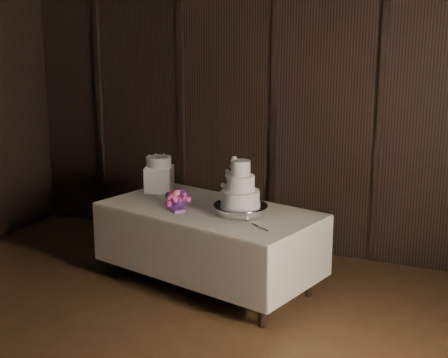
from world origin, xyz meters
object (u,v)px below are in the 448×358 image
wedding_cake (237,188)px  small_cake (159,162)px  display_table (209,244)px  cake_stand (240,210)px  bouquet (177,200)px  box_pedestal (159,179)px

wedding_cake → small_cake: (-1.04, 0.46, 0.05)m
display_table → cake_stand: (0.34, -0.07, 0.39)m
wedding_cake → small_cake: wedding_cake is taller
bouquet → cake_stand: bearing=0.1°
display_table → bouquet: bouquet is taller
cake_stand → display_table: bearing=168.2°
wedding_cake → box_pedestal: size_ratio=1.53×
bouquet → box_pedestal: box_pedestal is taller
cake_stand → box_pedestal: 1.16m
cake_stand → wedding_cake: 0.21m
cake_stand → small_cake: size_ratio=1.93×
wedding_cake → box_pedestal: 1.14m
box_pedestal → small_cake: small_cake is taller
wedding_cake → box_pedestal: bearing=169.1°
box_pedestal → small_cake: size_ratio=1.04×
display_table → box_pedestal: (-0.73, 0.37, 0.47)m
display_table → box_pedestal: size_ratio=8.39×
bouquet → small_cake: 0.67m
box_pedestal → small_cake: 0.18m
bouquet → box_pedestal: 0.63m
cake_stand → bouquet: 0.63m
display_table → cake_stand: 0.52m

